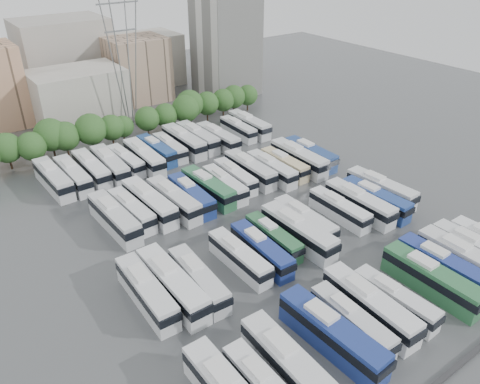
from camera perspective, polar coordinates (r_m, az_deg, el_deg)
ground at (r=71.76m, az=2.30°, el=-4.16°), size 220.00×220.00×0.00m
parapet at (r=56.07m, az=24.81°, el=-18.88°), size 56.00×0.50×0.50m
tree_line at (r=102.28m, az=-12.87°, el=8.54°), size 64.60×7.90×8.16m
city_buildings at (r=126.26m, az=-21.65°, el=12.87°), size 102.00×35.00×20.00m
apartment_tower at (r=129.42m, az=-1.72°, el=17.57°), size 14.00×14.00×26.00m
electricity_pylon at (r=106.42m, az=-14.18°, el=17.24°), size 9.00×6.91×33.83m
bus_r0_s2 at (r=49.46m, az=6.18°, el=-20.38°), size 3.25×13.50×4.21m
bus_r0_s4 at (r=52.90m, az=11.15°, el=-16.61°), size 3.57×13.79×4.29m
bus_r0_s5 at (r=55.19m, az=13.46°, el=-15.06°), size 2.89×11.46×3.57m
bus_r0_s6 at (r=57.20m, az=15.54°, el=-13.13°), size 3.37×13.18×4.10m
bus_r0_s7 at (r=59.28m, az=18.39°, el=-12.29°), size 2.82×11.16×3.47m
bus_r0_s9 at (r=63.24m, az=22.32°, el=-9.77°), size 2.96×13.19×4.13m
bus_r0_s10 at (r=65.98m, az=23.53°, el=-8.35°), size 3.02×12.66×3.95m
bus_r0_s11 at (r=68.08m, az=25.79°, el=-7.54°), size 3.10×13.38×4.18m
bus_r0_s12 at (r=71.02m, az=26.75°, el=-6.35°), size 2.71×12.25×3.84m
bus_r1_s0 at (r=58.06m, az=-11.32°, el=-11.83°), size 3.08×12.79×3.99m
bus_r1_s1 at (r=58.40m, az=-8.26°, el=-11.02°), size 3.04×13.70×4.29m
bus_r1_s2 at (r=59.09m, az=-5.08°, el=-10.55°), size 3.22×12.08×3.75m
bus_r1_s4 at (r=62.47m, az=-0.05°, el=-7.94°), size 2.61×11.52×3.61m
bus_r1_s5 at (r=63.79m, az=2.62°, el=-7.03°), size 3.08×11.90×3.70m
bus_r1_s6 at (r=66.55m, az=4.09°, el=-5.50°), size 2.65×10.86×3.39m
bus_r1_s7 at (r=67.34m, az=7.11°, el=-4.78°), size 3.18×13.50×4.22m
bus_r1_s8 at (r=70.38m, az=7.89°, el=-3.43°), size 2.68×11.81×3.70m
bus_r1_s10 at (r=74.18m, az=12.02°, el=-2.04°), size 2.53×11.32×3.55m
bus_r1_s11 at (r=76.07m, az=14.37°, el=-1.29°), size 2.85×12.85×4.03m
bus_r1_s12 at (r=77.91m, az=16.17°, el=-0.84°), size 3.23×12.50×3.89m
bus_r1_s13 at (r=81.18m, az=16.81°, el=0.39°), size 3.42×12.81×3.98m
bus_r2_s1 at (r=72.38m, az=-15.07°, el=-3.04°), size 3.35×13.33×4.15m
bus_r2_s2 at (r=74.08m, az=-13.05°, el=-2.16°), size 3.11×11.81×3.67m
bus_r2_s3 at (r=75.03m, az=-10.98°, el=-1.24°), size 3.48×13.57×4.22m
bus_r2_s4 at (r=75.31m, az=-8.07°, el=-0.93°), size 3.32×12.91×4.02m
bus_r2_s5 at (r=76.47m, az=-5.97°, el=-0.38°), size 3.03×12.12×3.78m
bus_r2_s6 at (r=78.32m, az=-3.90°, el=0.56°), size 3.33×12.67×3.94m
bus_r2_s7 at (r=79.56m, az=-1.87°, el=0.96°), size 2.96×11.48×3.57m
bus_r2_s8 at (r=82.19m, az=-0.58°, el=1.94°), size 2.94×11.20×3.48m
bus_r2_s9 at (r=84.11m, az=1.23°, el=2.80°), size 2.92×12.72×3.98m
bus_r2_s10 at (r=84.67m, az=3.85°, el=2.85°), size 2.80×12.09×3.78m
bus_r2_s11 at (r=86.79m, az=5.45°, el=3.40°), size 2.53×11.41×3.58m
bus_r2_s12 at (r=88.69m, az=7.17°, el=4.14°), size 3.10×13.60×4.26m
bus_r2_s13 at (r=91.05m, az=8.58°, el=4.62°), size 2.88×12.58×3.94m
bus_r3_s0 at (r=86.94m, az=-21.80°, el=1.53°), size 3.41×13.28×4.13m
bus_r3_s1 at (r=87.19m, az=-19.68°, el=1.95°), size 2.98×12.57×3.93m
bus_r3_s2 at (r=88.46m, az=-17.65°, el=2.74°), size 2.86×12.75×4.00m
bus_r3_s3 at (r=88.77m, az=-15.55°, el=3.22°), size 3.22×13.29×4.15m
bus_r3_s4 at (r=90.36m, az=-13.75°, el=3.75°), size 3.04×11.49×3.57m
bus_r3_s5 at (r=90.40m, az=-11.59°, el=4.21°), size 3.09×13.23×4.14m
bus_r3_s6 at (r=93.32m, az=-10.15°, el=5.05°), size 3.10×11.96×3.72m
bus_r3_s7 at (r=94.40m, az=-8.53°, el=5.40°), size 2.64×11.13×3.48m
bus_r3_s8 at (r=95.96m, az=-6.86°, el=6.17°), size 2.96×13.49×4.23m
bus_r3_s9 at (r=97.72m, az=-5.19°, el=6.67°), size 2.92×13.04×4.09m
bus_r3_s10 at (r=97.43m, az=-2.70°, el=6.64°), size 3.04×12.69×3.96m
bus_r3_s12 at (r=102.43m, az=-0.22°, el=7.71°), size 2.66×11.15×3.48m
bus_r3_s13 at (r=104.28m, az=1.13°, el=8.26°), size 2.87×12.72×3.98m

